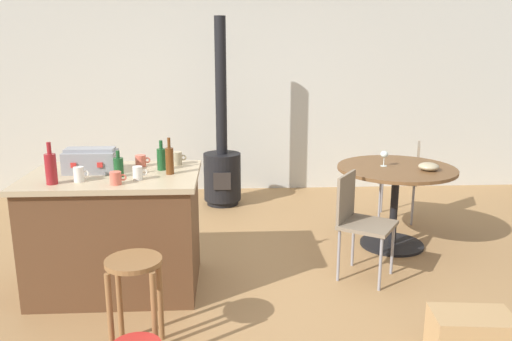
% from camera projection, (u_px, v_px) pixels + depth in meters
% --- Properties ---
extents(ground_plane, '(8.80, 8.80, 0.00)m').
position_uv_depth(ground_plane, '(232.00, 277.00, 4.19)').
color(ground_plane, '#A37A4C').
extents(back_wall, '(8.00, 0.10, 2.70)m').
position_uv_depth(back_wall, '(229.00, 86.00, 6.53)').
color(back_wall, beige).
rests_on(back_wall, ground_plane).
extents(kitchen_island, '(1.28, 0.89, 0.92)m').
position_uv_depth(kitchen_island, '(116.00, 231.00, 3.93)').
color(kitchen_island, brown).
rests_on(kitchen_island, ground_plane).
extents(wooden_stool, '(0.34, 0.34, 0.61)m').
position_uv_depth(wooden_stool, '(135.00, 284.00, 3.07)').
color(wooden_stool, olive).
rests_on(wooden_stool, ground_plane).
extents(dining_table, '(1.08, 1.08, 0.77)m').
position_uv_depth(dining_table, '(395.00, 186.00, 4.73)').
color(dining_table, black).
rests_on(dining_table, ground_plane).
extents(folding_chair_near, '(0.55, 0.55, 0.85)m').
position_uv_depth(folding_chair_near, '(359.00, 218.00, 4.11)').
color(folding_chair_near, '#7F705B').
rests_on(folding_chair_near, ground_plane).
extents(folding_chair_far, '(0.51, 0.51, 0.85)m').
position_uv_depth(folding_chair_far, '(405.00, 175.00, 5.49)').
color(folding_chair_far, '#7F705B').
rests_on(folding_chair_far, ground_plane).
extents(wood_stove, '(0.44, 0.45, 2.18)m').
position_uv_depth(wood_stove, '(222.00, 162.00, 6.02)').
color(wood_stove, black).
rests_on(wood_stove, ground_plane).
extents(toolbox, '(0.38, 0.24, 0.19)m').
position_uv_depth(toolbox, '(91.00, 161.00, 3.87)').
color(toolbox, gray).
rests_on(toolbox, kitchen_island).
extents(bottle_0, '(0.07, 0.07, 0.23)m').
position_uv_depth(bottle_0, '(161.00, 158.00, 3.93)').
color(bottle_0, '#194C23').
rests_on(bottle_0, kitchen_island).
extents(bottle_1, '(0.06, 0.06, 0.28)m').
position_uv_depth(bottle_1, '(170.00, 160.00, 3.80)').
color(bottle_1, '#603314').
rests_on(bottle_1, kitchen_island).
extents(bottle_2, '(0.07, 0.07, 0.19)m').
position_uv_depth(bottle_2, '(119.00, 167.00, 3.73)').
color(bottle_2, '#194C23').
rests_on(bottle_2, kitchen_island).
extents(bottle_3, '(0.08, 0.08, 0.30)m').
position_uv_depth(bottle_3, '(51.00, 168.00, 3.52)').
color(bottle_3, maroon).
rests_on(bottle_3, kitchen_island).
extents(cup_0, '(0.12, 0.08, 0.09)m').
position_uv_depth(cup_0, '(141.00, 161.00, 4.06)').
color(cup_0, '#DB6651').
rests_on(cup_0, kitchen_island).
extents(cup_1, '(0.11, 0.07, 0.10)m').
position_uv_depth(cup_1, '(138.00, 173.00, 3.65)').
color(cup_1, white).
rests_on(cup_1, kitchen_island).
extents(cup_2, '(0.12, 0.08, 0.09)m').
position_uv_depth(cup_2, '(116.00, 178.00, 3.53)').
color(cup_2, '#DB6651').
rests_on(cup_2, kitchen_island).
extents(cup_3, '(0.13, 0.09, 0.11)m').
position_uv_depth(cup_3, '(177.00, 158.00, 4.11)').
color(cup_3, tan).
rests_on(cup_3, kitchen_island).
extents(cup_4, '(0.11, 0.07, 0.11)m').
position_uv_depth(cup_4, '(79.00, 174.00, 3.60)').
color(cup_4, white).
rests_on(cup_4, kitchen_island).
extents(wine_glass, '(0.07, 0.07, 0.14)m').
position_uv_depth(wine_glass, '(384.00, 155.00, 4.70)').
color(wine_glass, silver).
rests_on(wine_glass, dining_table).
extents(serving_bowl, '(0.18, 0.18, 0.07)m').
position_uv_depth(serving_bowl, '(429.00, 166.00, 4.56)').
color(serving_bowl, tan).
rests_on(serving_bowl, dining_table).
extents(cardboard_box, '(0.50, 0.33, 0.29)m').
position_uv_depth(cardboard_box, '(471.00, 336.00, 3.07)').
color(cardboard_box, tan).
rests_on(cardboard_box, ground_plane).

